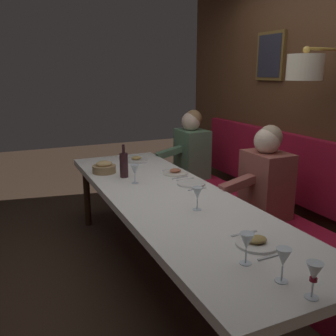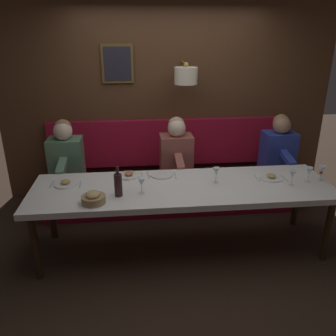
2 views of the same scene
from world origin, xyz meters
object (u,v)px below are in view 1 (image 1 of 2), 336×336
object	(u,v)px
wine_glass_4	(135,170)
wine_glass_3	(197,194)
wine_glass_1	(283,258)
diner_near	(266,175)
diner_middle	(191,146)
wine_glass_0	(314,273)
wine_bottle	(124,165)
wine_glass_2	(247,242)
dining_table	(170,203)
bread_bowl	(104,168)

from	to	relation	value
wine_glass_4	wine_glass_3	bearing A→B (deg)	-76.77
wine_glass_4	wine_glass_1	bearing A→B (deg)	-86.81
diner_near	wine_glass_3	distance (m)	0.89
diner_middle	wine_glass_1	size ratio (longest dim) A/B	4.82
wine_glass_0	wine_glass_4	world-z (taller)	same
wine_glass_1	wine_bottle	xyz separation A→B (m)	(-0.12, 1.94, -0.00)
wine_glass_4	wine_glass_0	bearing A→B (deg)	-86.15
wine_glass_2	dining_table	bearing A→B (deg)	85.14
diner_middle	wine_glass_4	world-z (taller)	diner_middle
wine_glass_3	wine_bottle	distance (m)	1.01
wine_bottle	wine_glass_4	bearing A→B (deg)	-83.51
dining_table	wine_bottle	world-z (taller)	wine_bottle
diner_near	wine_glass_4	xyz separation A→B (m)	(-1.02, 0.46, 0.04)
diner_near	wine_bottle	distance (m)	1.25
wine_glass_2	wine_glass_4	size ratio (longest dim) A/B	1.00
wine_glass_3	wine_glass_1	bearing A→B (deg)	-95.12
diner_near	wine_glass_3	xyz separation A→B (m)	(-0.84, -0.31, 0.04)
wine_glass_0	bread_bowl	xyz separation A→B (m)	(-0.28, 2.32, -0.07)
dining_table	wine_bottle	bearing A→B (deg)	104.17
diner_middle	wine_bottle	size ratio (longest dim) A/B	2.64
dining_table	wine_glass_2	distance (m)	1.12
diner_middle	wine_glass_2	distance (m)	2.60
bread_bowl	wine_glass_2	bearing A→B (deg)	-84.39
wine_glass_0	wine_bottle	bearing A→B (deg)	94.13
wine_glass_2	wine_glass_4	bearing A→B (deg)	91.63
diner_middle	wine_glass_2	size ratio (longest dim) A/B	4.82
bread_bowl	wine_glass_3	bearing A→B (deg)	-74.76
dining_table	wine_glass_1	size ratio (longest dim) A/B	18.59
diner_near	wine_glass_4	world-z (taller)	diner_near
dining_table	diner_middle	distance (m)	1.58
diner_near	wine_glass_4	size ratio (longest dim) A/B	4.82
wine_glass_0	wine_glass_4	distance (m)	1.88
diner_near	wine_glass_1	size ratio (longest dim) A/B	4.82
wine_glass_0	bread_bowl	world-z (taller)	wine_glass_0
wine_glass_1	bread_bowl	bearing A→B (deg)	96.47
diner_near	diner_middle	size ratio (longest dim) A/B	1.00
wine_glass_3	wine_glass_4	size ratio (longest dim) A/B	1.00
wine_glass_0	wine_glass_4	size ratio (longest dim) A/B	1.00
wine_glass_1	wine_glass_2	xyz separation A→B (m)	(-0.05, 0.20, 0.00)
diner_near	wine_glass_3	size ratio (longest dim) A/B	4.82
wine_glass_4	wine_bottle	xyz separation A→B (m)	(-0.02, 0.22, -0.00)
wine_glass_4	wine_bottle	distance (m)	0.22
diner_near	wine_glass_1	xyz separation A→B (m)	(-0.92, -1.26, 0.04)
dining_table	wine_glass_3	distance (m)	0.39
wine_glass_0	dining_table	bearing A→B (deg)	89.58
wine_bottle	wine_glass_0	bearing A→B (deg)	-85.87
wine_glass_3	bread_bowl	distance (m)	1.26
wine_glass_2	wine_bottle	distance (m)	1.74
diner_middle	wine_glass_4	xyz separation A→B (m)	(-1.02, -0.88, 0.04)
wine_glass_2	diner_middle	bearing A→B (deg)	67.94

